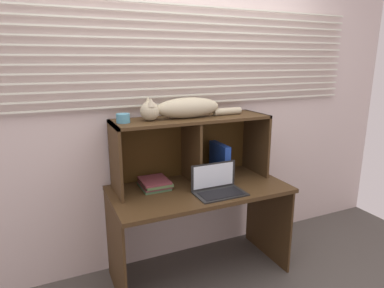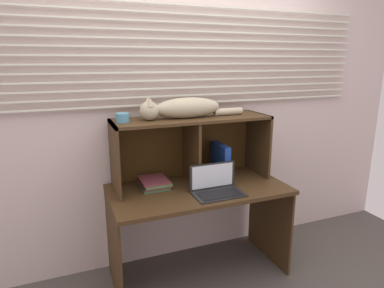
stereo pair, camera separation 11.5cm
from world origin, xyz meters
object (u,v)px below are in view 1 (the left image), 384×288
Objects in this scene: laptop at (218,187)px; book_stack at (155,183)px; binder_upright at (220,161)px; cat at (183,108)px; small_basket at (123,118)px.

book_stack is (-0.39, 0.28, -0.01)m from laptop.
book_stack is at bearing -179.72° from binder_upright.
laptop is at bearing -61.68° from cat.
binder_upright reaches higher than book_stack.
book_stack is (-0.23, -0.00, -0.55)m from cat.
binder_upright is (0.32, -0.00, -0.44)m from cat.
laptop is 0.83m from small_basket.
laptop is 0.34m from binder_upright.
cat is 2.89× the size of binder_upright.
small_basket is (-0.60, 0.28, 0.50)m from laptop.
cat is 2.28× the size of laptop.
cat is 0.60m from book_stack.
small_basket reaches higher than book_stack.
binder_upright is at bearing 59.41° from laptop.
laptop is 3.83× the size of small_basket.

